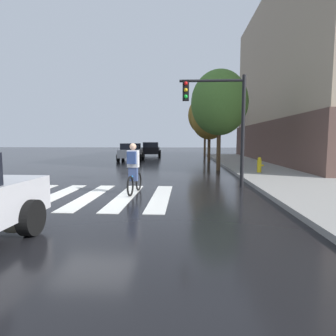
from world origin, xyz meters
name	(u,v)px	position (x,y,z in m)	size (l,w,h in m)	color
ground_plane	(94,196)	(0.00, 0.00, 0.00)	(120.00, 120.00, 0.00)	black
crosswalk_stripes	(90,196)	(-0.11, 0.00, 0.01)	(5.08, 4.14, 0.01)	silver
manhole_cover	(21,228)	(-0.45, -3.23, 0.00)	(0.64, 0.64, 0.01)	#473D1E
sedan_mid	(131,152)	(-1.81, 15.73, 0.78)	(2.31, 4.50, 1.51)	#B7B7BC
sedan_far	(151,149)	(-0.80, 22.13, 0.81)	(2.37, 4.63, 1.56)	black
cyclist	(134,169)	(1.21, 0.48, 0.84)	(0.38, 1.71, 1.69)	black
traffic_light_near	(221,112)	(4.26, 2.12, 2.86)	(2.47, 0.28, 4.20)	black
fire_hydrant	(259,165)	(6.72, 5.82, 0.53)	(0.33, 0.22, 0.78)	gold
street_tree_near	(219,103)	(4.91, 8.05, 3.95)	(3.29, 3.29, 5.85)	#4C3823
street_tree_mid	(209,119)	(4.90, 14.49, 3.51)	(2.92, 2.92, 5.20)	#4C3823
street_tree_far	(205,115)	(5.17, 23.10, 4.56)	(3.79, 3.79, 6.74)	#4C3823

